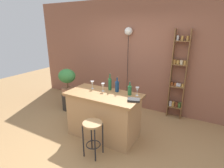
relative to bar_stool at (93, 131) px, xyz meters
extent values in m
plane|color=#A37A4C|center=(-0.16, 0.30, -0.46)|extent=(12.00, 12.00, 0.00)
cube|color=#8C5642|center=(-0.16, 2.25, 0.94)|extent=(6.40, 0.10, 2.80)
cube|color=tan|center=(-0.16, 0.60, -0.03)|extent=(1.33, 0.66, 0.86)
cube|color=#9E7042|center=(-0.16, 0.60, 0.42)|extent=(1.44, 0.72, 0.04)
cylinder|color=black|center=(-0.12, -0.12, -0.17)|extent=(0.02, 0.02, 0.59)
cylinder|color=black|center=(0.12, -0.12, -0.17)|extent=(0.02, 0.02, 0.59)
cylinder|color=black|center=(-0.12, 0.12, -0.17)|extent=(0.02, 0.02, 0.59)
cylinder|color=black|center=(0.12, 0.12, -0.17)|extent=(0.02, 0.02, 0.59)
torus|color=black|center=(0.00, 0.00, -0.26)|extent=(0.25, 0.25, 0.02)
cylinder|color=#A87F51|center=(0.00, 0.00, 0.14)|extent=(0.33, 0.33, 0.03)
cube|color=brown|center=(0.78, 2.10, 0.58)|extent=(0.02, 0.15, 2.09)
cube|color=brown|center=(1.11, 2.10, 0.58)|extent=(0.02, 0.15, 2.09)
cube|color=brown|center=(0.95, 2.10, -0.20)|extent=(0.30, 0.15, 0.02)
cylinder|color=silver|center=(0.84, 2.09, -0.13)|extent=(0.07, 0.07, 0.12)
cylinder|color=#AD7A38|center=(0.90, 2.11, -0.13)|extent=(0.07, 0.07, 0.12)
cylinder|color=brown|center=(0.98, 2.10, -0.13)|extent=(0.07, 0.07, 0.12)
cylinder|color=#4C7033|center=(1.05, 2.11, -0.13)|extent=(0.07, 0.07, 0.12)
cube|color=brown|center=(0.95, 2.10, 0.32)|extent=(0.30, 0.15, 0.02)
cylinder|color=#994C23|center=(0.82, 2.10, 0.36)|extent=(0.06, 0.06, 0.07)
cylinder|color=#994C23|center=(0.89, 2.11, 0.36)|extent=(0.06, 0.06, 0.07)
cylinder|color=silver|center=(0.94, 2.11, 0.36)|extent=(0.06, 0.06, 0.07)
cylinder|color=silver|center=(1.00, 2.11, 0.36)|extent=(0.06, 0.06, 0.07)
cylinder|color=gold|center=(1.07, 2.11, 0.36)|extent=(0.06, 0.06, 0.07)
cube|color=brown|center=(0.95, 2.10, 0.84)|extent=(0.30, 0.15, 0.02)
cylinder|color=#AD7A38|center=(0.83, 2.10, 0.90)|extent=(0.07, 0.07, 0.10)
cylinder|color=#AD7A38|center=(0.90, 2.10, 0.90)|extent=(0.07, 0.07, 0.10)
cylinder|color=beige|center=(0.98, 2.10, 0.90)|extent=(0.07, 0.07, 0.10)
cylinder|color=#AD7A38|center=(1.06, 2.09, 0.90)|extent=(0.07, 0.07, 0.10)
cube|color=brown|center=(0.95, 2.10, 1.36)|extent=(0.30, 0.15, 0.02)
cylinder|color=silver|center=(0.84, 2.11, 1.42)|extent=(0.05, 0.05, 0.10)
cylinder|color=#AD7A38|center=(0.94, 2.10, 1.42)|extent=(0.05, 0.05, 0.10)
cylinder|color=#AD7A38|center=(1.05, 2.10, 1.42)|extent=(0.05, 0.05, 0.10)
cylinder|color=#2D2823|center=(-1.61, 1.18, -0.26)|extent=(0.35, 0.35, 0.41)
cylinder|color=#A86B4C|center=(-1.61, 1.18, 0.05)|extent=(0.32, 0.32, 0.19)
cylinder|color=brown|center=(-1.61, 1.18, 0.22)|extent=(0.03, 0.03, 0.16)
ellipsoid|color=#387F3D|center=(-1.61, 1.18, 0.46)|extent=(0.45, 0.41, 0.36)
cylinder|color=navy|center=(0.02, 0.83, 0.54)|extent=(0.08, 0.08, 0.20)
cylinder|color=navy|center=(0.02, 0.83, 0.68)|extent=(0.03, 0.03, 0.08)
cylinder|color=black|center=(0.02, 0.83, 0.73)|extent=(0.03, 0.03, 0.01)
cylinder|color=#236638|center=(-0.15, 0.85, 0.56)|extent=(0.07, 0.07, 0.23)
cylinder|color=#236638|center=(-0.15, 0.85, 0.72)|extent=(0.03, 0.03, 0.09)
cylinder|color=black|center=(-0.15, 0.85, 0.77)|extent=(0.03, 0.03, 0.01)
cylinder|color=#236638|center=(0.31, 0.79, 0.53)|extent=(0.07, 0.07, 0.17)
cylinder|color=#236638|center=(0.31, 0.79, 0.65)|extent=(0.03, 0.03, 0.07)
cylinder|color=black|center=(0.31, 0.79, 0.68)|extent=(0.03, 0.03, 0.01)
cylinder|color=silver|center=(-0.50, 0.74, 0.44)|extent=(0.06, 0.06, 0.00)
cylinder|color=silver|center=(-0.50, 0.74, 0.48)|extent=(0.01, 0.01, 0.07)
cone|color=silver|center=(-0.50, 0.74, 0.56)|extent=(0.07, 0.07, 0.08)
cylinder|color=silver|center=(-0.24, 0.72, 0.44)|extent=(0.06, 0.06, 0.00)
cylinder|color=silver|center=(-0.24, 0.72, 0.48)|extent=(0.01, 0.01, 0.07)
cone|color=silver|center=(-0.24, 0.72, 0.56)|extent=(0.07, 0.07, 0.08)
cylinder|color=silver|center=(0.44, 0.82, 0.44)|extent=(0.06, 0.06, 0.00)
cylinder|color=silver|center=(0.44, 0.82, 0.48)|extent=(0.01, 0.01, 0.07)
cone|color=silver|center=(0.44, 0.82, 0.56)|extent=(0.07, 0.07, 0.08)
cube|color=black|center=(0.48, 0.56, 0.46)|extent=(0.25, 0.21, 0.03)
cylinder|color=black|center=(-0.35, 2.14, 0.54)|extent=(0.01, 0.01, 2.01)
sphere|color=white|center=(-0.35, 2.14, 1.55)|extent=(0.20, 0.20, 0.20)
camera|label=1|loc=(1.54, -2.12, 1.66)|focal=28.72mm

